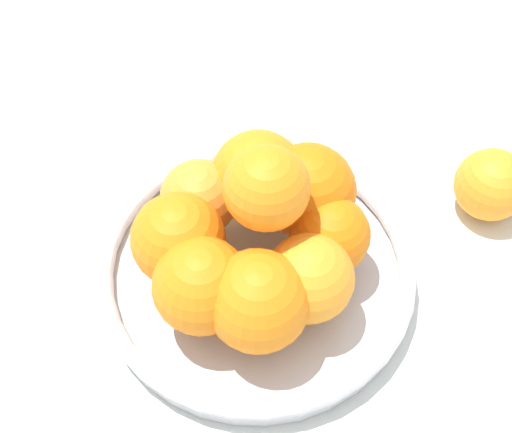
{
  "coord_description": "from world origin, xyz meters",
  "views": [
    {
      "loc": [
        0.14,
        0.29,
        0.54
      ],
      "look_at": [
        0.0,
        0.0,
        0.1
      ],
      "focal_mm": 50.0,
      "sensor_mm": 36.0,
      "label": 1
    }
  ],
  "objects": [
    {
      "name": "stray_orange",
      "position": [
        -0.23,
        0.02,
        0.03
      ],
      "size": [
        0.07,
        0.07,
        0.07
      ],
      "primitive_type": "sphere",
      "color": "orange",
      "rests_on": "ground_plane"
    },
    {
      "name": "orange_pile",
      "position": [
        0.0,
        -0.0,
        0.07
      ],
      "size": [
        0.2,
        0.19,
        0.13
      ],
      "color": "orange",
      "rests_on": "fruit_bowl"
    },
    {
      "name": "ground_plane",
      "position": [
        0.0,
        0.0,
        0.0
      ],
      "size": [
        4.0,
        4.0,
        0.0
      ],
      "primitive_type": "plane",
      "color": "silver"
    },
    {
      "name": "fruit_bowl",
      "position": [
        0.0,
        0.0,
        0.02
      ],
      "size": [
        0.28,
        0.28,
        0.03
      ],
      "color": "silver",
      "rests_on": "ground_plane"
    }
  ]
}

